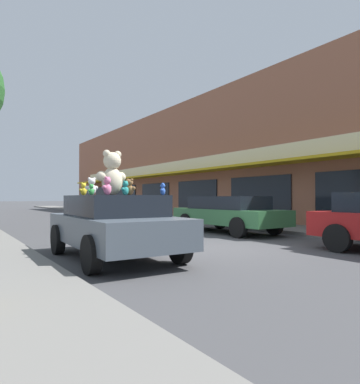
{
  "coord_description": "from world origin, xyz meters",
  "views": [
    {
      "loc": [
        -5.88,
        -7.01,
        1.33
      ],
      "look_at": [
        0.52,
        2.4,
        1.52
      ],
      "focal_mm": 32.0,
      "sensor_mm": 36.0,
      "label": 1
    }
  ],
  "objects_px": {
    "teddy_bear_white": "(92,187)",
    "teddy_bear_teal": "(125,188)",
    "plush_art_car": "(114,224)",
    "teddy_bear_brown": "(130,187)",
    "teddy_bear_blue": "(163,189)",
    "teddy_bear_green": "(91,190)",
    "parked_car_far_center": "(228,212)",
    "teddy_bear_pink": "(107,186)",
    "teddy_bear_yellow": "(84,189)",
    "teddy_bear_giant": "(112,174)"
  },
  "relations": [
    {
      "from": "teddy_bear_white",
      "to": "teddy_bear_teal",
      "type": "distance_m",
      "value": 0.77
    },
    {
      "from": "plush_art_car",
      "to": "teddy_bear_white",
      "type": "xyz_separation_m",
      "value": [
        -0.57,
        -0.18,
        0.8
      ]
    },
    {
      "from": "teddy_bear_brown",
      "to": "teddy_bear_blue",
      "type": "distance_m",
      "value": 1.0
    },
    {
      "from": "teddy_bear_white",
      "to": "teddy_bear_green",
      "type": "relative_size",
      "value": 1.66
    },
    {
      "from": "teddy_bear_brown",
      "to": "parked_car_far_center",
      "type": "xyz_separation_m",
      "value": [
        5.43,
        2.76,
        -0.8
      ]
    },
    {
      "from": "plush_art_car",
      "to": "teddy_bear_green",
      "type": "distance_m",
      "value": 1.1
    },
    {
      "from": "teddy_bear_white",
      "to": "teddy_bear_pink",
      "type": "bearing_deg",
      "value": 132.58
    },
    {
      "from": "teddy_bear_pink",
      "to": "teddy_bear_blue",
      "type": "xyz_separation_m",
      "value": [
        1.0,
        -0.52,
        -0.06
      ]
    },
    {
      "from": "teddy_bear_teal",
      "to": "teddy_bear_green",
      "type": "bearing_deg",
      "value": -12.67
    },
    {
      "from": "teddy_bear_pink",
      "to": "teddy_bear_yellow",
      "type": "bearing_deg",
      "value": -119.77
    },
    {
      "from": "teddy_bear_white",
      "to": "teddy_bear_brown",
      "type": "bearing_deg",
      "value": -165.75
    },
    {
      "from": "teddy_bear_brown",
      "to": "teddy_bear_yellow",
      "type": "height_order",
      "value": "teddy_bear_brown"
    },
    {
      "from": "teddy_bear_teal",
      "to": "teddy_bear_giant",
      "type": "bearing_deg",
      "value": -83.52
    },
    {
      "from": "teddy_bear_brown",
      "to": "teddy_bear_pink",
      "type": "bearing_deg",
      "value": 88.86
    },
    {
      "from": "teddy_bear_white",
      "to": "teddy_bear_blue",
      "type": "bearing_deg",
      "value": 151.59
    },
    {
      "from": "teddy_bear_giant",
      "to": "teddy_bear_teal",
      "type": "height_order",
      "value": "teddy_bear_giant"
    },
    {
      "from": "teddy_bear_blue",
      "to": "parked_car_far_center",
      "type": "xyz_separation_m",
      "value": [
        5.15,
        3.72,
        -0.74
      ]
    },
    {
      "from": "teddy_bear_yellow",
      "to": "plush_art_car",
      "type": "bearing_deg",
      "value": 104.66
    },
    {
      "from": "teddy_bear_yellow",
      "to": "teddy_bear_giant",
      "type": "bearing_deg",
      "value": 109.08
    },
    {
      "from": "teddy_bear_white",
      "to": "parked_car_far_center",
      "type": "relative_size",
      "value": 0.08
    },
    {
      "from": "teddy_bear_yellow",
      "to": "parked_car_far_center",
      "type": "relative_size",
      "value": 0.06
    },
    {
      "from": "plush_art_car",
      "to": "teddy_bear_brown",
      "type": "bearing_deg",
      "value": -2.28
    },
    {
      "from": "plush_art_car",
      "to": "teddy_bear_giant",
      "type": "relative_size",
      "value": 4.15
    },
    {
      "from": "teddy_bear_teal",
      "to": "plush_art_car",
      "type": "bearing_deg",
      "value": -69.05
    },
    {
      "from": "teddy_bear_blue",
      "to": "teddy_bear_pink",
      "type": "bearing_deg",
      "value": -70.65
    },
    {
      "from": "teddy_bear_pink",
      "to": "parked_car_far_center",
      "type": "height_order",
      "value": "teddy_bear_pink"
    },
    {
      "from": "teddy_bear_pink",
      "to": "teddy_bear_teal",
      "type": "height_order",
      "value": "teddy_bear_pink"
    },
    {
      "from": "plush_art_car",
      "to": "teddy_bear_green",
      "type": "height_order",
      "value": "teddy_bear_green"
    },
    {
      "from": "teddy_bear_giant",
      "to": "teddy_bear_white",
      "type": "height_order",
      "value": "teddy_bear_giant"
    },
    {
      "from": "plush_art_car",
      "to": "teddy_bear_teal",
      "type": "distance_m",
      "value": 0.82
    },
    {
      "from": "teddy_bear_teal",
      "to": "teddy_bear_pink",
      "type": "bearing_deg",
      "value": -2.35
    },
    {
      "from": "teddy_bear_white",
      "to": "teddy_bear_pink",
      "type": "distance_m",
      "value": 0.36
    },
    {
      "from": "plush_art_car",
      "to": "teddy_bear_blue",
      "type": "relative_size",
      "value": 16.32
    },
    {
      "from": "teddy_bear_pink",
      "to": "teddy_bear_teal",
      "type": "bearing_deg",
      "value": 174.66
    },
    {
      "from": "teddy_bear_teal",
      "to": "parked_car_far_center",
      "type": "height_order",
      "value": "teddy_bear_teal"
    },
    {
      "from": "teddy_bear_blue",
      "to": "plush_art_car",
      "type": "bearing_deg",
      "value": -99.93
    },
    {
      "from": "parked_car_far_center",
      "to": "teddy_bear_giant",
      "type": "bearing_deg",
      "value": -155.64
    },
    {
      "from": "teddy_bear_brown",
      "to": "parked_car_far_center",
      "type": "bearing_deg",
      "value": -95.63
    },
    {
      "from": "teddy_bear_white",
      "to": "teddy_bear_pink",
      "type": "xyz_separation_m",
      "value": [
        0.22,
        -0.29,
        0.01
      ]
    },
    {
      "from": "teddy_bear_giant",
      "to": "teddy_bear_blue",
      "type": "relative_size",
      "value": 3.93
    },
    {
      "from": "teddy_bear_brown",
      "to": "plush_art_car",
      "type": "bearing_deg",
      "value": 53.07
    },
    {
      "from": "teddy_bear_teal",
      "to": "teddy_bear_green",
      "type": "height_order",
      "value": "teddy_bear_teal"
    },
    {
      "from": "teddy_bear_white",
      "to": "teddy_bear_green",
      "type": "height_order",
      "value": "teddy_bear_white"
    },
    {
      "from": "teddy_bear_giant",
      "to": "teddy_bear_teal",
      "type": "bearing_deg",
      "value": 120.36
    },
    {
      "from": "teddy_bear_teal",
      "to": "teddy_bear_yellow",
      "type": "xyz_separation_m",
      "value": [
        -0.66,
        0.8,
        -0.02
      ]
    },
    {
      "from": "plush_art_car",
      "to": "teddy_bear_green",
      "type": "bearing_deg",
      "value": -143.84
    },
    {
      "from": "plush_art_car",
      "to": "teddy_bear_green",
      "type": "xyz_separation_m",
      "value": [
        -0.68,
        -0.46,
        0.73
      ]
    },
    {
      "from": "teddy_bear_brown",
      "to": "teddy_bear_blue",
      "type": "height_order",
      "value": "teddy_bear_brown"
    },
    {
      "from": "teddy_bear_white",
      "to": "teddy_bear_teal",
      "type": "height_order",
      "value": "teddy_bear_white"
    },
    {
      "from": "teddy_bear_blue",
      "to": "teddy_bear_teal",
      "type": "bearing_deg",
      "value": -105.02
    }
  ]
}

